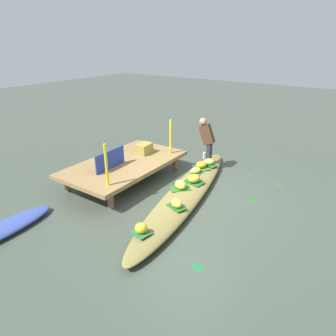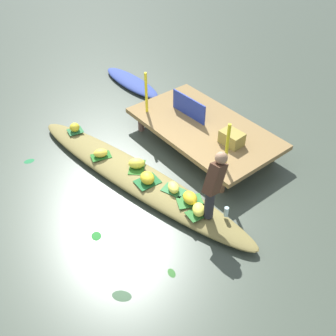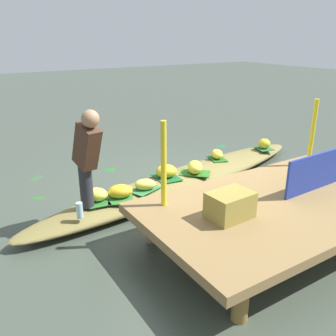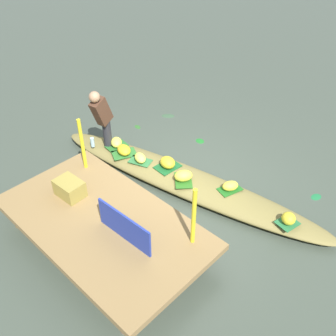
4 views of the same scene
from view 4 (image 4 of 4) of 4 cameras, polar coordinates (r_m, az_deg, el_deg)
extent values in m
plane|color=#3D473B|center=(6.96, 2.25, -2.55)|extent=(40.00, 40.00, 0.00)
cube|color=olive|center=(5.75, -9.59, -7.94)|extent=(3.20, 1.80, 0.10)
cylinder|color=brown|center=(5.63, 4.94, -12.43)|extent=(0.14, 0.14, 0.39)
cylinder|color=#8D5F3F|center=(7.01, -11.30, -1.02)|extent=(0.14, 0.14, 0.39)
cylinder|color=#735C4E|center=(5.04, -6.42, -21.54)|extent=(0.14, 0.14, 0.39)
cylinder|color=brown|center=(6.55, -21.39, -6.68)|extent=(0.14, 0.14, 0.39)
ellipsoid|color=olive|center=(6.89, 2.27, -1.81)|extent=(5.50, 1.78, 0.23)
cube|color=#195A28|center=(6.99, -0.06, 0.20)|extent=(0.36, 0.46, 0.01)
ellipsoid|color=gold|center=(6.94, -0.06, 0.83)|extent=(0.37, 0.33, 0.19)
cube|color=#31713C|center=(7.14, -4.10, 1.02)|extent=(0.47, 0.37, 0.01)
ellipsoid|color=#E7E354|center=(7.10, -4.13, 1.50)|extent=(0.34, 0.29, 0.15)
cube|color=#276427|center=(7.59, -7.57, 3.25)|extent=(0.32, 0.44, 0.01)
ellipsoid|color=#F1E84F|center=(7.55, -7.62, 3.78)|extent=(0.36, 0.34, 0.17)
cube|color=#1F601D|center=(6.59, 9.10, -3.12)|extent=(0.35, 0.45, 0.01)
ellipsoid|color=yellow|center=(6.54, 9.17, -2.61)|extent=(0.30, 0.34, 0.16)
cube|color=#266738|center=(6.22, 17.19, -7.73)|extent=(0.33, 0.36, 0.01)
ellipsoid|color=gold|center=(6.15, 17.35, -7.12)|extent=(0.31, 0.31, 0.19)
cube|color=#2D6E2C|center=(7.36, -6.47, 2.12)|extent=(0.47, 0.54, 0.01)
ellipsoid|color=gold|center=(7.32, -6.52, 2.66)|extent=(0.38, 0.32, 0.17)
cube|color=#29651E|center=(6.70, 2.26, -1.79)|extent=(0.52, 0.52, 0.01)
ellipsoid|color=yellow|center=(6.64, 2.28, -1.16)|extent=(0.36, 0.39, 0.19)
cylinder|color=#28282D|center=(7.51, -8.97, 5.12)|extent=(0.16, 0.16, 0.55)
cube|color=#472C1E|center=(7.19, -9.83, 8.28)|extent=(0.26, 0.47, 0.58)
sphere|color=#9E7556|center=(6.95, -10.80, 10.26)|extent=(0.20, 0.20, 0.20)
cylinder|color=silver|center=(7.62, -11.08, 3.76)|extent=(0.08, 0.08, 0.19)
cube|color=navy|center=(5.27, -6.48, -8.63)|extent=(0.97, 0.07, 0.45)
cylinder|color=yellow|center=(5.04, 3.82, -7.20)|extent=(0.06, 0.06, 0.93)
cylinder|color=yellow|center=(6.46, -12.53, 3.44)|extent=(0.06, 0.06, 0.93)
cube|color=olive|center=(6.13, -14.30, -2.92)|extent=(0.46, 0.34, 0.27)
ellipsoid|color=#1C6A38|center=(7.19, 21.01, -4.00)|extent=(0.18, 0.24, 0.01)
ellipsoid|color=#1E6A24|center=(8.12, 4.74, 4.01)|extent=(0.25, 0.23, 0.01)
ellipsoid|color=#2C6025|center=(8.59, -4.52, 6.08)|extent=(0.20, 0.15, 0.01)
ellipsoid|color=#365237|center=(8.98, 0.01, 7.71)|extent=(0.34, 0.33, 0.01)
camera|label=1|loc=(7.45, 58.96, 11.53)|focal=32.12mm
camera|label=2|loc=(10.80, -7.46, 40.79)|focal=41.50mm
camera|label=3|loc=(6.86, -45.15, 7.05)|focal=38.69mm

